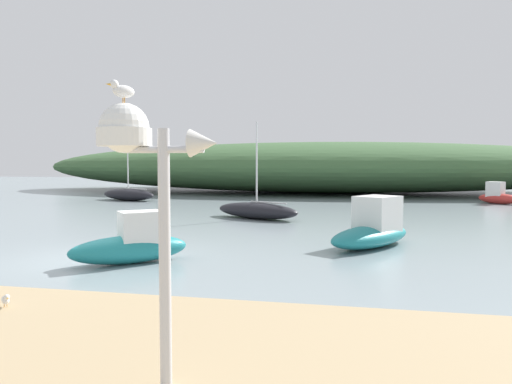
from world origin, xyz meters
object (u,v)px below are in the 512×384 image
seagull_on_radar (122,90)px  seagull_near_waterline (6,299)px  sailboat_centre_water (257,210)px  motorboat_outer_mooring (133,244)px  motorboat_far_left (373,229)px  mast_structure (138,152)px  motorboat_mid_channel (498,196)px  sailboat_by_sandbar (128,195)px

seagull_on_radar → seagull_near_waterline: bearing=146.8°
sailboat_centre_water → motorboat_outer_mooring: sailboat_centre_water is taller
seagull_on_radar → sailboat_centre_water: sailboat_centre_water is taller
seagull_on_radar → motorboat_far_left: 10.67m
mast_structure → motorboat_far_left: 10.48m
motorboat_mid_channel → motorboat_far_left: (-7.83, -16.36, 0.05)m
mast_structure → seagull_near_waterline: size_ratio=10.22×
mast_structure → sailboat_centre_water: bearing=97.3°
motorboat_far_left → seagull_near_waterline: bearing=-126.7°
sailboat_centre_water → motorboat_outer_mooring: bearing=-96.7°
motorboat_outer_mooring → seagull_on_radar: bearing=-64.4°
sailboat_by_sandbar → motorboat_outer_mooring: bearing=-63.2°
mast_structure → sailboat_by_sandbar: size_ratio=0.66×
seagull_on_radar → motorboat_mid_channel: seagull_on_radar is taller
motorboat_outer_mooring → mast_structure: bearing=-63.3°
motorboat_far_left → sailboat_by_sandbar: (-14.84, 14.21, -0.13)m
motorboat_outer_mooring → motorboat_mid_channel: bearing=55.5°
seagull_on_radar → seagull_near_waterline: (-3.08, 2.02, -2.88)m
sailboat_centre_water → sailboat_by_sandbar: 12.92m
motorboat_mid_channel → seagull_near_waterline: (-13.73, -24.27, -0.14)m
motorboat_mid_channel → motorboat_far_left: bearing=-115.6°
motorboat_outer_mooring → sailboat_by_sandbar: bearing=116.8°
sailboat_centre_water → motorboat_outer_mooring: size_ratio=1.57×
motorboat_far_left → sailboat_by_sandbar: sailboat_by_sandbar is taller
motorboat_outer_mooring → seagull_near_waterline: 4.37m
seagull_on_radar → motorboat_outer_mooring: 7.58m
seagull_on_radar → sailboat_by_sandbar: sailboat_by_sandbar is taller
mast_structure → motorboat_outer_mooring: mast_structure is taller
sailboat_centre_water → motorboat_outer_mooring: 9.78m
motorboat_far_left → motorboat_outer_mooring: 6.87m
motorboat_far_left → seagull_near_waterline: size_ratio=12.98×
seagull_on_radar → motorboat_far_left: seagull_on_radar is taller
sailboat_centre_water → motorboat_mid_channel: sailboat_centre_water is taller
sailboat_by_sandbar → seagull_near_waterline: 23.86m
sailboat_centre_water → sailboat_by_sandbar: size_ratio=1.01×
mast_structure → seagull_on_radar: seagull_on_radar is taller
motorboat_far_left → motorboat_outer_mooring: (-5.88, -3.55, -0.04)m
sailboat_by_sandbar → motorboat_mid_channel: bearing=5.4°
motorboat_outer_mooring → sailboat_centre_water: bearing=83.3°
seagull_on_radar → motorboat_mid_channel: bearing=67.9°
seagull_on_radar → motorboat_outer_mooring: seagull_on_radar is taller
sailboat_centre_water → motorboat_far_left: sailboat_centre_water is taller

